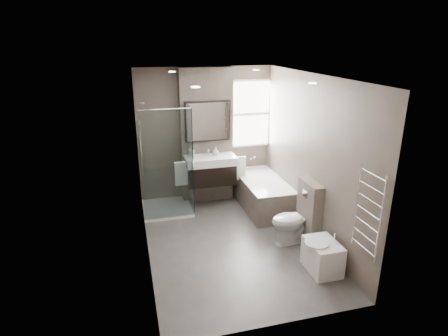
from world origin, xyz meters
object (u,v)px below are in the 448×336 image
object	(u,v)px
bidet	(322,256)
bathtub	(262,192)
vanity	(211,170)
toilet	(294,220)

from	to	relation	value
bidet	bathtub	bearing A→B (deg)	92.34
vanity	toilet	distance (m)	1.96
bathtub	vanity	bearing A→B (deg)	160.63
vanity	toilet	size ratio (longest dim) A/B	1.26
vanity	bathtub	distance (m)	1.07
bathtub	toilet	world-z (taller)	toilet
bathtub	bidet	size ratio (longest dim) A/B	2.82
bathtub	toilet	size ratio (longest dim) A/B	2.12
vanity	toilet	world-z (taller)	vanity
bathtub	toilet	bearing A→B (deg)	-88.08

